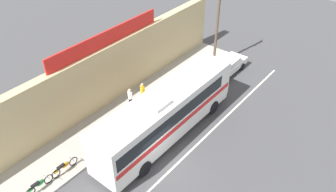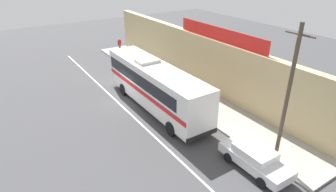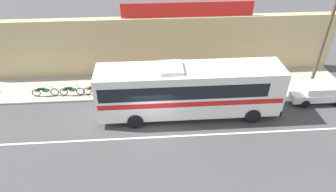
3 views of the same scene
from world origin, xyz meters
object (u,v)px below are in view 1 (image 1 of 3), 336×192
at_px(motorcycle_purple, 64,167).
at_px(pedestrian_far_right, 143,91).
at_px(pedestrian_by_curb, 130,97).
at_px(motorcycle_black, 39,185).
at_px(intercity_bus, 166,112).
at_px(motorcycle_orange, 96,142).
at_px(utility_pole, 218,21).
at_px(parked_car, 227,65).

bearing_deg(motorcycle_purple, pedestrian_far_right, 7.00).
relative_size(motorcycle_purple, pedestrian_far_right, 1.11).
relative_size(pedestrian_by_curb, pedestrian_far_right, 0.98).
height_order(motorcycle_black, pedestrian_by_curb, pedestrian_by_curb).
xyz_separation_m(intercity_bus, pedestrian_far_right, (1.70, 3.70, -0.91)).
xyz_separation_m(motorcycle_purple, pedestrian_far_right, (8.22, 1.01, 0.59)).
height_order(motorcycle_black, motorcycle_orange, same).
height_order(utility_pole, motorcycle_orange, utility_pole).
bearing_deg(utility_pole, pedestrian_far_right, 171.43).
relative_size(utility_pole, motorcycle_orange, 4.40).
distance_m(parked_car, utility_pole, 3.92).
height_order(motorcycle_purple, motorcycle_orange, same).
distance_m(motorcycle_orange, pedestrian_by_curb, 4.66).
height_order(utility_pole, motorcycle_purple, utility_pole).
distance_m(intercity_bus, utility_pole, 10.43).
height_order(pedestrian_by_curb, pedestrian_far_right, pedestrian_far_right).
bearing_deg(motorcycle_black, utility_pole, -0.76).
relative_size(parked_car, motorcycle_purple, 2.24).
xyz_separation_m(parked_car, motorcycle_orange, (-13.48, 1.83, -0.17)).
height_order(intercity_bus, motorcycle_orange, intercity_bus).
height_order(intercity_bus, pedestrian_far_right, intercity_bus).
relative_size(motorcycle_purple, motorcycle_orange, 1.04).
relative_size(motorcycle_black, pedestrian_by_curb, 1.08).
bearing_deg(parked_car, pedestrian_far_right, 160.83).
relative_size(motorcycle_purple, pedestrian_by_curb, 1.13).
bearing_deg(parked_car, motorcycle_orange, 172.28).
xyz_separation_m(pedestrian_by_curb, pedestrian_far_right, (1.09, -0.25, 0.02)).
bearing_deg(pedestrian_by_curb, utility_pole, -9.11).
relative_size(parked_car, motorcycle_black, 2.34).
bearing_deg(motorcycle_black, pedestrian_by_curb, 7.97).
bearing_deg(utility_pole, motorcycle_orange, 178.71).
distance_m(motorcycle_purple, pedestrian_by_curb, 7.26).
distance_m(motorcycle_black, motorcycle_orange, 4.41).
distance_m(intercity_bus, pedestrian_far_right, 4.17).
bearing_deg(pedestrian_by_curb, parked_car, -18.45).
relative_size(intercity_bus, pedestrian_by_curb, 7.03).
height_order(motorcycle_orange, pedestrian_far_right, pedestrian_far_right).
relative_size(motorcycle_purple, motorcycle_black, 1.05).
height_order(intercity_bus, parked_car, intercity_bus).
bearing_deg(parked_car, motorcycle_black, 174.39).
bearing_deg(intercity_bus, motorcycle_black, 161.88).
distance_m(utility_pole, pedestrian_far_right, 8.85).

